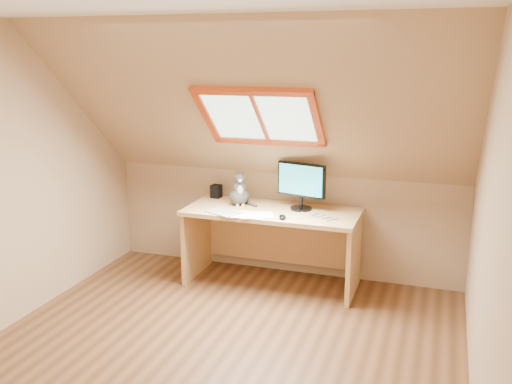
% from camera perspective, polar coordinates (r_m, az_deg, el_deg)
% --- Properties ---
extents(ground, '(3.50, 3.50, 0.00)m').
position_cam_1_polar(ground, '(4.34, -4.03, -15.85)').
color(ground, brown).
rests_on(ground, ground).
extents(room_shell, '(3.52, 3.52, 2.41)m').
position_cam_1_polar(room_shell, '(3.76, -4.94, 2.76)').
color(room_shell, tan).
rests_on(room_shell, ground).
extents(desk, '(1.60, 0.70, 0.73)m').
position_cam_1_polar(desk, '(5.39, 1.82, -3.88)').
color(desk, tan).
rests_on(desk, ground).
extents(monitor, '(0.47, 0.20, 0.44)m').
position_cam_1_polar(monitor, '(5.23, 4.55, 0.91)').
color(monitor, black).
rests_on(monitor, desk).
extents(cat, '(0.26, 0.28, 0.34)m').
position_cam_1_polar(cat, '(5.41, -1.67, -0.03)').
color(cat, '#423E3A').
rests_on(cat, desk).
extents(desk_speaker, '(0.10, 0.10, 0.13)m').
position_cam_1_polar(desk_speaker, '(5.69, -4.00, 0.08)').
color(desk_speaker, black).
rests_on(desk_speaker, desk).
extents(graphics_tablet, '(0.36, 0.32, 0.01)m').
position_cam_1_polar(graphics_tablet, '(5.17, -3.21, -2.02)').
color(graphics_tablet, '#B2B2B7').
rests_on(graphics_tablet, desk).
extents(mouse, '(0.10, 0.13, 0.03)m').
position_cam_1_polar(mouse, '(4.98, 2.65, -2.50)').
color(mouse, black).
rests_on(mouse, desk).
extents(papers, '(0.35, 0.30, 0.01)m').
position_cam_1_polar(papers, '(5.08, -0.92, -2.35)').
color(papers, white).
rests_on(papers, desk).
extents(cables, '(0.51, 0.26, 0.01)m').
position_cam_1_polar(cables, '(5.06, 5.71, -2.47)').
color(cables, silver).
rests_on(cables, desk).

